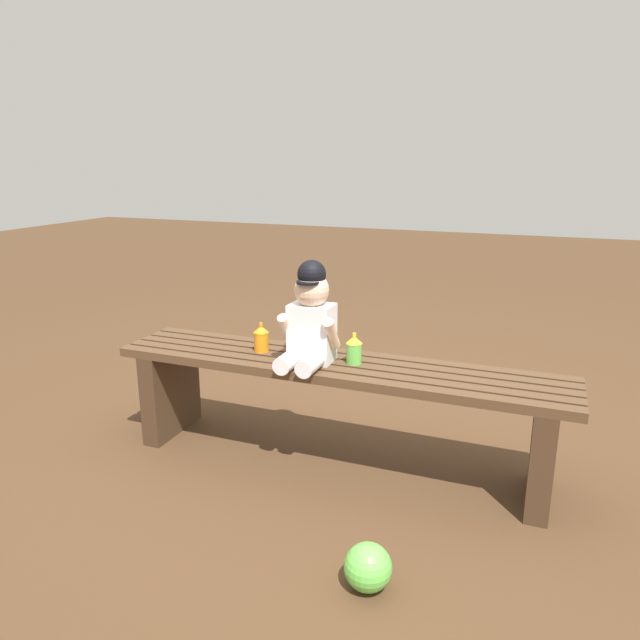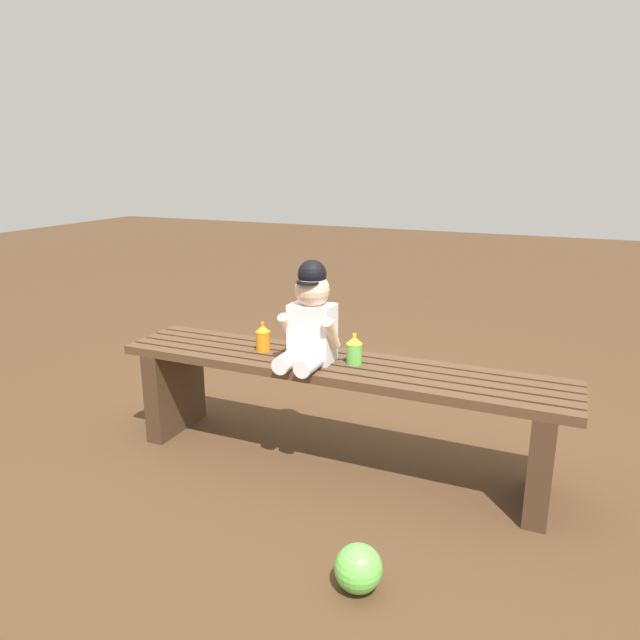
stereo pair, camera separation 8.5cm
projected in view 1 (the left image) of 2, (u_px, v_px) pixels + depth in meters
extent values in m
plane|color=#4C331E|center=(335.00, 461.00, 2.44)|extent=(16.00, 16.00, 0.00)
cube|color=#513823|center=(322.00, 378.00, 2.20)|extent=(1.82, 0.06, 0.04)
cube|color=#513823|center=(329.00, 372.00, 2.26)|extent=(1.82, 0.06, 0.04)
cube|color=#513823|center=(335.00, 366.00, 2.32)|extent=(1.82, 0.06, 0.04)
cube|color=#513823|center=(341.00, 360.00, 2.39)|extent=(1.82, 0.06, 0.04)
cube|color=#513823|center=(347.00, 355.00, 2.45)|extent=(1.82, 0.06, 0.04)
cube|color=#452F1E|center=(171.00, 390.00, 2.66)|extent=(0.08, 0.34, 0.40)
cube|color=#452F1E|center=(542.00, 451.00, 2.11)|extent=(0.08, 0.34, 0.40)
cube|color=white|center=(312.00, 333.00, 2.30)|extent=(0.17, 0.12, 0.23)
sphere|color=beige|center=(312.00, 290.00, 2.26)|extent=(0.14, 0.14, 0.14)
cylinder|color=black|center=(308.00, 282.00, 2.21)|extent=(0.09, 0.09, 0.01)
sphere|color=black|center=(312.00, 274.00, 2.24)|extent=(0.11, 0.11, 0.11)
cylinder|color=white|center=(289.00, 360.00, 2.23)|extent=(0.07, 0.16, 0.07)
cylinder|color=white|center=(311.00, 363.00, 2.20)|extent=(0.07, 0.16, 0.07)
cylinder|color=beige|center=(287.00, 329.00, 2.31)|extent=(0.04, 0.12, 0.14)
cylinder|color=beige|center=(332.00, 334.00, 2.24)|extent=(0.04, 0.12, 0.14)
cylinder|color=orange|center=(261.00, 342.00, 2.43)|extent=(0.06, 0.06, 0.09)
cone|color=orange|center=(261.00, 329.00, 2.42)|extent=(0.06, 0.06, 0.03)
cylinder|color=orange|center=(261.00, 325.00, 2.41)|extent=(0.01, 0.01, 0.02)
cylinder|color=#66CC4C|center=(354.00, 353.00, 2.29)|extent=(0.06, 0.06, 0.09)
cone|color=yellow|center=(354.00, 340.00, 2.28)|extent=(0.06, 0.06, 0.03)
cylinder|color=yellow|center=(354.00, 335.00, 2.27)|extent=(0.01, 0.01, 0.02)
sphere|color=#66CC4C|center=(368.00, 567.00, 1.70)|extent=(0.14, 0.14, 0.14)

